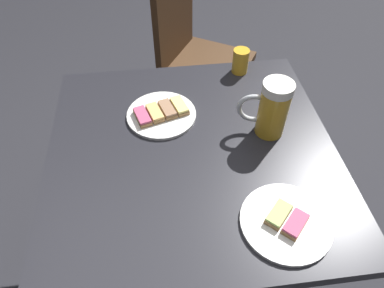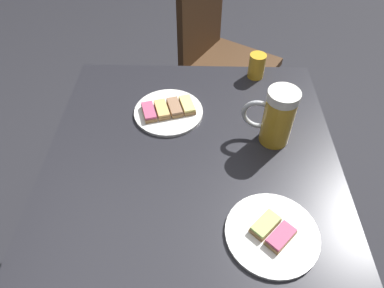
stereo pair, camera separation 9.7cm
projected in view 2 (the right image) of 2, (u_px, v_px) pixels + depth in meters
ground_plane at (192, 259)px, 1.53m from camera, size 6.00×6.00×0.00m
cafe_table at (192, 179)px, 1.09m from camera, size 0.81×0.82×0.74m
plate_near at (168, 111)px, 1.08m from camera, size 0.22×0.22×0.03m
plate_far at (272, 233)px, 0.80m from camera, size 0.22×0.22×0.03m
beer_mug at (277, 117)px, 0.95m from camera, size 0.09×0.14×0.18m
beer_glass_small at (257, 66)px, 1.18m from camera, size 0.06×0.06×0.09m
cafe_chair at (219, 53)px, 1.65m from camera, size 0.52×0.52×0.94m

